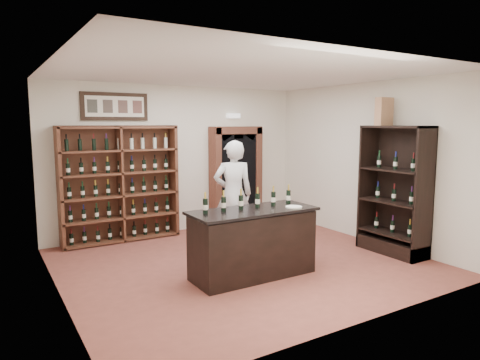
{
  "coord_description": "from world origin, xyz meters",
  "views": [
    {
      "loc": [
        -3.52,
        -5.69,
        2.24
      ],
      "look_at": [
        0.13,
        0.3,
        1.31
      ],
      "focal_mm": 32.0,
      "sensor_mm": 36.0,
      "label": 1
    }
  ],
  "objects_px": {
    "wine_shelf": "(120,184)",
    "side_cabinet": "(395,210)",
    "tasting_counter": "(253,243)",
    "wine_crate": "(384,112)",
    "counter_bottle_0": "(205,206)",
    "shopkeeper": "(233,194)"
  },
  "relations": [
    {
      "from": "counter_bottle_0",
      "to": "side_cabinet",
      "type": "height_order",
      "value": "side_cabinet"
    },
    {
      "from": "wine_shelf",
      "to": "side_cabinet",
      "type": "xyz_separation_m",
      "value": [
        3.82,
        -3.23,
        -0.35
      ]
    },
    {
      "from": "shopkeeper",
      "to": "wine_crate",
      "type": "height_order",
      "value": "wine_crate"
    },
    {
      "from": "wine_shelf",
      "to": "tasting_counter",
      "type": "relative_size",
      "value": 1.17
    },
    {
      "from": "counter_bottle_0",
      "to": "tasting_counter",
      "type": "bearing_deg",
      "value": -7.68
    },
    {
      "from": "wine_shelf",
      "to": "counter_bottle_0",
      "type": "xyz_separation_m",
      "value": [
        0.38,
        -2.84,
        0.01
      ]
    },
    {
      "from": "wine_shelf",
      "to": "counter_bottle_0",
      "type": "distance_m",
      "value": 2.86
    },
    {
      "from": "tasting_counter",
      "to": "wine_shelf",
      "type": "bearing_deg",
      "value": 110.56
    },
    {
      "from": "tasting_counter",
      "to": "shopkeeper",
      "type": "bearing_deg",
      "value": 70.16
    },
    {
      "from": "side_cabinet",
      "to": "wine_crate",
      "type": "distance_m",
      "value": 1.71
    },
    {
      "from": "tasting_counter",
      "to": "counter_bottle_0",
      "type": "xyz_separation_m",
      "value": [
        -0.72,
        0.1,
        0.61
      ]
    },
    {
      "from": "tasting_counter",
      "to": "wine_crate",
      "type": "xyz_separation_m",
      "value": [
        2.67,
        -0.03,
        1.94
      ]
    },
    {
      "from": "tasting_counter",
      "to": "shopkeeper",
      "type": "distance_m",
      "value": 1.63
    },
    {
      "from": "shopkeeper",
      "to": "wine_crate",
      "type": "distance_m",
      "value": 3.0
    },
    {
      "from": "tasting_counter",
      "to": "shopkeeper",
      "type": "xyz_separation_m",
      "value": [
        0.53,
        1.46,
        0.47
      ]
    },
    {
      "from": "shopkeeper",
      "to": "wine_crate",
      "type": "bearing_deg",
      "value": 164.84
    },
    {
      "from": "side_cabinet",
      "to": "shopkeeper",
      "type": "xyz_separation_m",
      "value": [
        -2.2,
        1.76,
        0.21
      ]
    },
    {
      "from": "counter_bottle_0",
      "to": "shopkeeper",
      "type": "relative_size",
      "value": 0.15
    },
    {
      "from": "shopkeeper",
      "to": "wine_crate",
      "type": "xyz_separation_m",
      "value": [
        2.14,
        -1.5,
        1.47
      ]
    },
    {
      "from": "wine_shelf",
      "to": "tasting_counter",
      "type": "distance_m",
      "value": 3.19
    },
    {
      "from": "side_cabinet",
      "to": "wine_crate",
      "type": "relative_size",
      "value": 4.61
    },
    {
      "from": "counter_bottle_0",
      "to": "side_cabinet",
      "type": "xyz_separation_m",
      "value": [
        3.44,
        -0.4,
        -0.35
      ]
    }
  ]
}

